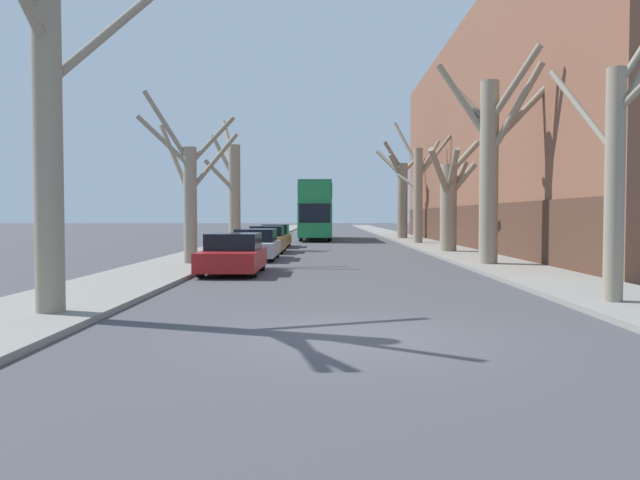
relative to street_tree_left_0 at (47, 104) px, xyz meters
name	(u,v)px	position (x,y,z in m)	size (l,w,h in m)	color
ground_plane	(356,337)	(5.63, -1.74, -4.00)	(300.00, 300.00, 0.00)	#424247
sidewalk_left	(266,235)	(-0.53, 48.26, -3.94)	(3.04, 120.00, 0.12)	gray
sidewalk_right	(395,235)	(11.79, 48.26, -3.94)	(3.04, 120.00, 0.12)	gray
building_facade_right	(539,137)	(18.30, 27.13, 2.78)	(10.08, 43.38, 13.57)	brown
street_tree_left_0	(47,104)	(0.00, 0.00, 0.00)	(2.86, 4.19, 7.88)	gray
street_tree_left_1	(189,190)	(-0.07, 12.25, -1.08)	(3.65, 1.92, 6.67)	gray
street_tree_left_2	(233,190)	(-0.06, 23.45, -0.61)	(2.00, 3.03, 7.59)	gray
street_tree_right_0	(617,166)	(11.29, 1.65, -1.02)	(2.32, 3.78, 6.78)	gray
street_tree_right_1	(491,159)	(11.38, 12.01, 0.06)	(4.46, 3.08, 7.90)	gray
street_tree_right_2	(450,200)	(11.48, 20.28, -1.26)	(3.12, 2.97, 5.80)	gray
street_tree_right_3	(419,188)	(11.36, 30.14, -0.24)	(3.65, 3.65, 8.34)	gray
street_tree_right_4	(401,195)	(11.32, 39.31, -0.38)	(3.41, 2.38, 7.97)	gray
double_decker_bus	(316,208)	(4.39, 38.47, -1.44)	(2.49, 11.84, 4.52)	#1E7F47
parked_car_0	(233,255)	(2.08, 9.05, -3.36)	(1.88, 4.08, 1.34)	maroon
parked_car_1	(256,245)	(2.08, 15.75, -3.35)	(1.89, 4.55, 1.34)	#9EA3AD
parked_car_2	(267,240)	(2.08, 21.02, -3.33)	(1.86, 4.01, 1.39)	olive
parked_car_3	(276,236)	(2.08, 26.61, -3.34)	(1.72, 4.49, 1.39)	olive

